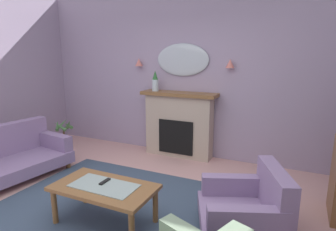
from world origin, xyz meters
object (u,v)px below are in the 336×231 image
(wall_mirror, at_px, (182,60))
(floral_couch, at_px, (3,158))
(wall_sconce_left, at_px, (139,62))
(armchair_beside_couch, at_px, (249,206))
(fireplace, at_px, (179,125))
(mantel_vase_centre, at_px, (155,82))
(coffee_table, at_px, (104,191))
(tv_remote, at_px, (105,182))
(potted_plant_small_fern, at_px, (64,134))
(wall_sconce_right, at_px, (230,64))

(wall_mirror, xyz_separation_m, floral_couch, (-1.94, -2.14, -1.39))
(wall_mirror, height_order, wall_sconce_left, wall_mirror)
(armchair_beside_couch, bearing_deg, fireplace, 130.41)
(wall_sconce_left, bearing_deg, wall_mirror, 3.37)
(mantel_vase_centre, height_order, wall_mirror, wall_mirror)
(coffee_table, relative_size, armchair_beside_couch, 1.04)
(tv_remote, distance_m, floral_couch, 2.02)
(fireplace, distance_m, armchair_beside_couch, 2.40)
(fireplace, bearing_deg, wall_sconce_left, 173.84)
(tv_remote, height_order, potted_plant_small_fern, potted_plant_small_fern)
(coffee_table, xyz_separation_m, potted_plant_small_fern, (-2.33, 1.76, -0.11))
(wall_sconce_left, distance_m, floral_couch, 2.71)
(fireplace, bearing_deg, wall_mirror, 90.00)
(wall_mirror, bearing_deg, coffee_table, -87.51)
(wall_mirror, relative_size, floral_couch, 0.53)
(mantel_vase_centre, relative_size, potted_plant_small_fern, 0.64)
(tv_remote, bearing_deg, wall_sconce_right, 71.35)
(potted_plant_small_fern, bearing_deg, tv_remote, -36.45)
(wall_mirror, height_order, floral_couch, wall_mirror)
(wall_sconce_right, bearing_deg, armchair_beside_couch, -69.96)
(fireplace, bearing_deg, wall_sconce_right, 6.16)
(coffee_table, bearing_deg, potted_plant_small_fern, 143.00)
(wall_mirror, relative_size, coffee_table, 0.87)
(wall_mirror, bearing_deg, potted_plant_small_fern, -163.27)
(coffee_table, bearing_deg, wall_sconce_right, 72.62)
(wall_mirror, xyz_separation_m, coffee_table, (0.11, -2.43, -1.33))
(armchair_beside_couch, bearing_deg, potted_plant_small_fern, 161.18)
(wall_sconce_left, distance_m, coffee_table, 2.86)
(fireplace, xyz_separation_m, armchair_beside_couch, (1.55, -1.81, -0.27))
(coffee_table, distance_m, tv_remote, 0.10)
(wall_sconce_left, xyz_separation_m, coffee_table, (0.96, -2.38, -1.28))
(tv_remote, distance_m, potted_plant_small_fern, 2.86)
(floral_couch, xyz_separation_m, potted_plant_small_fern, (-0.29, 1.47, -0.04))
(wall_mirror, xyz_separation_m, potted_plant_small_fern, (-2.23, -0.67, -1.43))
(wall_sconce_right, bearing_deg, potted_plant_small_fern, -168.61)
(potted_plant_small_fern, bearing_deg, coffee_table, -37.00)
(armchair_beside_couch, height_order, potted_plant_small_fern, armchair_beside_couch)
(fireplace, height_order, mantel_vase_centre, mantel_vase_centre)
(floral_couch, xyz_separation_m, armchair_beside_couch, (3.48, 0.19, -0.01))
(mantel_vase_centre, distance_m, wall_mirror, 0.61)
(wall_sconce_right, bearing_deg, mantel_vase_centre, -174.73)
(potted_plant_small_fern, bearing_deg, fireplace, 13.34)
(fireplace, height_order, potted_plant_small_fern, fireplace)
(wall_sconce_left, xyz_separation_m, floral_couch, (-1.09, -2.09, -1.34))
(wall_mirror, bearing_deg, floral_couch, -132.14)
(wall_sconce_left, relative_size, wall_sconce_right, 1.00)
(coffee_table, bearing_deg, wall_mirror, 92.49)
(mantel_vase_centre, bearing_deg, wall_mirror, 20.70)
(wall_sconce_left, relative_size, potted_plant_small_fern, 0.25)
(floral_couch, bearing_deg, tv_remote, -6.36)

